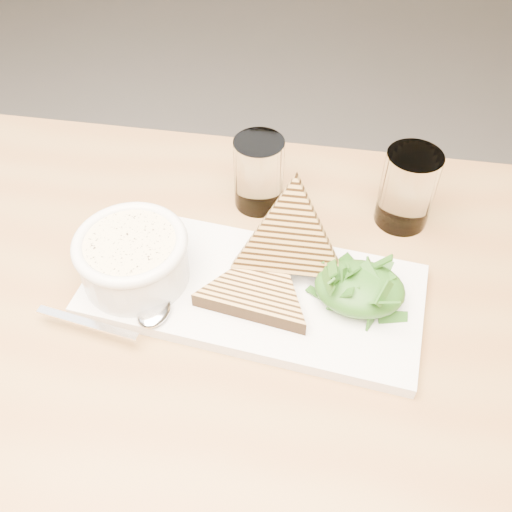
% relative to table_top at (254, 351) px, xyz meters
% --- Properties ---
extents(table_top, '(1.16, 0.78, 0.04)m').
position_rel_table_top_xyz_m(table_top, '(0.00, 0.00, 0.00)').
color(table_top, olive).
rests_on(table_top, ground).
extents(table_leg_bl, '(0.06, 0.06, 0.72)m').
position_rel_table_top_xyz_m(table_leg_bl, '(-0.52, 0.33, -0.38)').
color(table_leg_bl, olive).
rests_on(table_leg_bl, ground).
extents(platter, '(0.42, 0.22, 0.02)m').
position_rel_table_top_xyz_m(platter, '(-0.01, 0.07, 0.03)').
color(platter, white).
rests_on(platter, table_top).
extents(soup_bowl, '(0.13, 0.13, 0.05)m').
position_rel_table_top_xyz_m(soup_bowl, '(-0.16, 0.06, 0.06)').
color(soup_bowl, white).
rests_on(soup_bowl, platter).
extents(soup, '(0.11, 0.11, 0.01)m').
position_rel_table_top_xyz_m(soup, '(-0.16, 0.06, 0.09)').
color(soup, beige).
rests_on(soup, soup_bowl).
extents(bowl_rim, '(0.14, 0.14, 0.01)m').
position_rel_table_top_xyz_m(bowl_rim, '(-0.16, 0.06, 0.09)').
color(bowl_rim, white).
rests_on(bowl_rim, soup_bowl).
extents(sandwich_flat, '(0.18, 0.18, 0.02)m').
position_rel_table_top_xyz_m(sandwich_flat, '(-0.00, 0.05, 0.05)').
color(sandwich_flat, tan).
rests_on(sandwich_flat, platter).
extents(sandwich_lean, '(0.16, 0.15, 0.18)m').
position_rel_table_top_xyz_m(sandwich_lean, '(0.03, 0.10, 0.09)').
color(sandwich_lean, tan).
rests_on(sandwich_lean, sandwich_flat).
extents(salad_base, '(0.11, 0.08, 0.04)m').
position_rel_table_top_xyz_m(salad_base, '(0.11, 0.07, 0.06)').
color(salad_base, '#11430D').
rests_on(salad_base, platter).
extents(arugula_pile, '(0.11, 0.10, 0.05)m').
position_rel_table_top_xyz_m(arugula_pile, '(0.11, 0.07, 0.06)').
color(arugula_pile, '#355F1E').
rests_on(arugula_pile, platter).
extents(spoon_bowl, '(0.04, 0.06, 0.01)m').
position_rel_table_top_xyz_m(spoon_bowl, '(-0.12, 0.01, 0.04)').
color(spoon_bowl, silver).
rests_on(spoon_bowl, platter).
extents(spoon_handle, '(0.13, 0.03, 0.00)m').
position_rel_table_top_xyz_m(spoon_handle, '(-0.19, -0.02, 0.04)').
color(spoon_handle, silver).
rests_on(spoon_handle, platter).
extents(glass_near, '(0.07, 0.07, 0.10)m').
position_rel_table_top_xyz_m(glass_near, '(-0.04, 0.24, 0.07)').
color(glass_near, white).
rests_on(glass_near, table_top).
extents(glass_far, '(0.07, 0.07, 0.11)m').
position_rel_table_top_xyz_m(glass_far, '(0.16, 0.23, 0.08)').
color(glass_far, white).
rests_on(glass_far, table_top).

